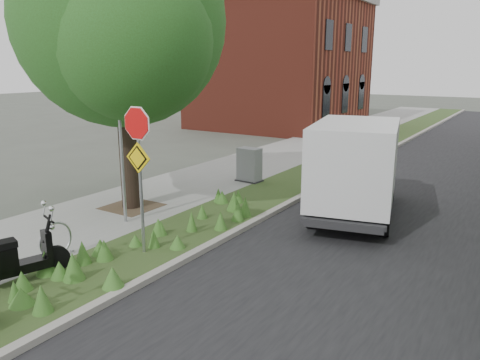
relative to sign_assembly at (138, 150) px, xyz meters
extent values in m
plane|color=#4C5147|center=(1.40, -0.58, -2.33)|extent=(120.00, 120.00, 0.00)
cube|color=gray|center=(-2.85, 9.42, -2.27)|extent=(3.50, 60.00, 0.12)
cube|color=#324E21|center=(-0.10, 9.42, -2.27)|extent=(2.00, 60.00, 0.12)
cube|color=#9E9991|center=(0.90, 9.42, -2.26)|extent=(0.20, 60.00, 0.13)
cube|color=black|center=(4.40, 9.42, -2.32)|extent=(7.00, 60.00, 0.01)
cylinder|color=black|center=(-2.60, 2.22, 0.03)|extent=(0.52, 0.52, 4.48)
sphere|color=#274D19|center=(-2.60, 2.22, 2.75)|extent=(5.40, 5.40, 5.40)
sphere|color=#274D19|center=(-3.81, 3.03, 2.08)|extent=(4.05, 4.05, 4.05)
sphere|color=#274D19|center=(-1.52, 1.54, 2.21)|extent=(3.78, 3.78, 3.78)
cube|color=#473828|center=(-2.60, 2.22, -2.20)|extent=(1.40, 1.40, 0.01)
cylinder|color=#A5A8AD|center=(-1.80, 1.22, -0.21)|extent=(0.08, 0.08, 4.00)
torus|color=#A5A8AD|center=(-1.30, -1.18, -1.83)|extent=(0.05, 0.77, 0.77)
cube|color=#A5A8AD|center=(-1.30, -1.54, -2.19)|extent=(0.06, 0.06, 0.04)
cube|color=#A5A8AD|center=(-1.30, -0.82, -2.19)|extent=(0.06, 0.06, 0.04)
cylinder|color=#A5A8AD|center=(0.00, 0.02, -0.71)|extent=(0.07, 0.07, 3.00)
cylinder|color=red|center=(0.00, -0.01, 0.54)|extent=(0.86, 0.03, 0.86)
cylinder|color=white|center=(0.00, 0.00, 0.54)|extent=(0.94, 0.02, 0.94)
cube|color=yellow|center=(0.00, -0.01, -0.16)|extent=(0.64, 0.03, 0.64)
cube|color=maroon|center=(-8.10, 21.42, 1.67)|extent=(9.00, 10.00, 8.00)
cylinder|color=black|center=(-0.71, -1.62, -1.95)|extent=(0.27, 0.53, 0.52)
cube|color=black|center=(-0.92, -2.26, -1.93)|extent=(0.67, 1.20, 0.18)
cube|color=#262628|center=(2.80, 5.18, -1.86)|extent=(2.86, 5.09, 0.16)
cube|color=#B7BABC|center=(2.38, 6.99, -1.09)|extent=(2.10, 1.66, 1.45)
cube|color=silver|center=(2.91, 4.69, -0.73)|extent=(2.73, 3.81, 1.99)
cube|color=#262628|center=(-1.40, 6.58, -2.19)|extent=(0.89, 0.62, 0.04)
cube|color=gray|center=(-1.40, 6.58, -1.63)|extent=(0.79, 0.52, 1.14)
camera|label=1|loc=(6.78, -6.73, 1.68)|focal=35.00mm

